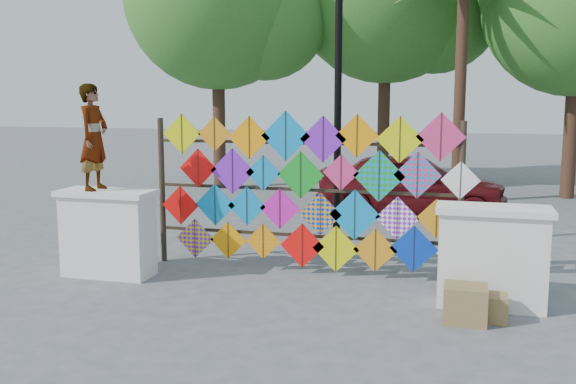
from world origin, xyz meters
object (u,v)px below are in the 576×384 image
object	(u,v)px
lamppost	(338,93)
sedan	(411,184)
vendor_woman	(94,137)
kite_rack	(309,192)

from	to	relation	value
lamppost	sedan	bearing A→B (deg)	76.89
vendor_woman	kite_rack	bearing A→B (deg)	-72.17
kite_rack	sedan	size ratio (longest dim) A/B	1.19
sedan	vendor_woman	bearing A→B (deg)	144.45
sedan	lamppost	size ratio (longest dim) A/B	0.93
kite_rack	vendor_woman	xyz separation A→B (m)	(-2.99, -0.93, 0.82)
vendor_woman	lamppost	xyz separation A→B (m)	(3.17, 2.20, 0.64)
lamppost	kite_rack	bearing A→B (deg)	-98.12
kite_rack	lamppost	bearing A→B (deg)	81.88
vendor_woman	lamppost	distance (m)	3.91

